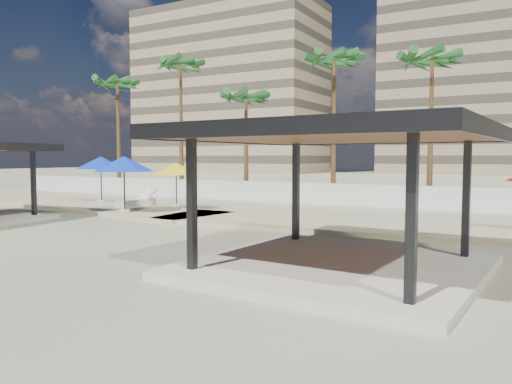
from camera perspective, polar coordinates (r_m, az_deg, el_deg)
ground at (r=14.27m, az=-6.92°, el=-7.03°), size 200.00×200.00×0.00m
promenade at (r=20.15m, az=10.88°, el=-3.67°), size 44.45×7.97×0.24m
boundary_wall at (r=28.60m, az=12.39°, el=-0.35°), size 56.00×0.30×1.20m
building_west at (r=94.73m, az=-3.07°, el=11.60°), size 34.00×16.00×32.40m
building_mid at (r=90.13m, az=26.89°, el=10.93°), size 38.00×16.00×30.40m
pavilion_central at (r=12.04m, az=9.30°, el=0.76°), size 7.20×7.20×3.44m
umbrella_a at (r=29.84m, az=-17.32°, el=3.20°), size 3.55×3.55×2.58m
umbrella_b at (r=26.16m, az=-9.10°, el=2.63°), size 2.85×2.85×2.26m
umbrella_f at (r=23.83m, az=-14.86°, el=3.11°), size 3.84×3.84×2.59m
lounger_a at (r=26.73m, az=-13.44°, el=-1.12°), size 0.95×2.31×0.85m
palm_a at (r=42.01m, az=-15.55°, el=11.43°), size 3.00×3.00×9.43m
palm_b at (r=38.52m, az=-8.62°, el=13.60°), size 3.00×3.00×10.41m
palm_c at (r=34.31m, az=-1.15°, el=10.41°), size 3.00×3.00×7.62m
palm_d at (r=32.74m, az=8.96°, el=14.10°), size 3.00×3.00×9.68m
palm_e at (r=30.60m, az=19.50°, el=13.56°), size 3.00×3.00×9.07m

